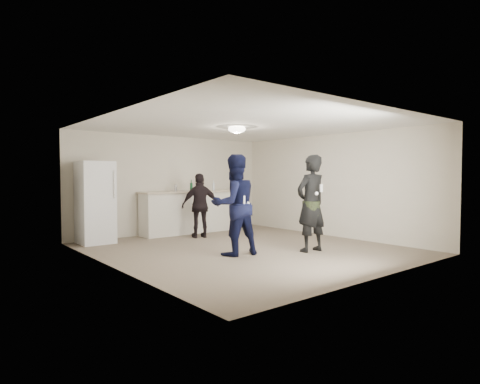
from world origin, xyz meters
TOP-DOWN VIEW (x-y plane):
  - floor at (0.00, 0.00)m, footprint 6.00×6.00m
  - ceiling at (0.00, 0.00)m, footprint 6.00×6.00m
  - wall_back at (0.00, 3.00)m, footprint 6.00×0.00m
  - wall_front at (0.00, -3.00)m, footprint 6.00×0.00m
  - wall_left at (-2.75, 0.00)m, footprint 0.00×6.00m
  - wall_right at (2.75, 0.00)m, footprint 0.00×6.00m
  - counter at (0.32, 2.67)m, footprint 2.60×0.56m
  - counter_top at (0.32, 2.67)m, footprint 2.68×0.64m
  - fridge at (-2.14, 2.60)m, footprint 0.70×0.70m
  - fridge_handle at (-1.86, 2.23)m, footprint 0.02×0.02m
  - ceiling_dome at (0.00, 0.30)m, footprint 0.36×0.36m
  - shaker at (-0.15, 2.56)m, footprint 0.08×0.08m
  - man at (-0.59, -0.35)m, footprint 1.01×0.84m
  - woman at (0.80, -1.02)m, footprint 0.72×0.49m
  - camo_shorts at (0.80, -1.02)m, footprint 0.34×0.34m
  - spectator at (0.09, 1.81)m, footprint 0.98×0.64m
  - remote_man at (-0.59, -0.63)m, footprint 0.04×0.04m
  - nunchuk_man at (-0.47, -0.60)m, footprint 0.07×0.07m
  - remote_woman at (0.80, -1.27)m, footprint 0.04×0.04m
  - nunchuk_woman at (0.70, -1.24)m, footprint 0.07×0.07m
  - bottle_cluster at (0.60, 2.58)m, footprint 0.77×0.31m

SIDE VIEW (x-z plane):
  - floor at x=0.00m, z-range 0.00..0.00m
  - counter at x=0.32m, z-range 0.00..1.05m
  - spectator at x=0.09m, z-range 0.00..1.54m
  - camo_shorts at x=0.80m, z-range 0.71..0.99m
  - fridge at x=-2.14m, z-range 0.00..1.80m
  - man at x=-0.59m, z-range 0.00..1.88m
  - woman at x=0.80m, z-range 0.00..1.89m
  - nunchuk_man at x=-0.47m, z-range 0.95..1.01m
  - remote_man at x=-0.59m, z-range 0.98..1.12m
  - counter_top at x=0.32m, z-range 1.05..1.09m
  - nunchuk_woman at x=0.70m, z-range 1.11..1.18m
  - shaker at x=-0.15m, z-range 1.09..1.26m
  - bottle_cluster at x=0.60m, z-range 1.08..1.33m
  - wall_back at x=0.00m, z-range -1.75..4.25m
  - wall_front at x=0.00m, z-range -1.75..4.25m
  - wall_left at x=-2.75m, z-range -1.75..4.25m
  - wall_right at x=2.75m, z-range -1.75..4.25m
  - remote_woman at x=0.80m, z-range 1.18..1.32m
  - fridge_handle at x=-1.86m, z-range 1.00..1.60m
  - ceiling_dome at x=0.00m, z-range 2.37..2.53m
  - ceiling at x=0.00m, z-range 2.50..2.50m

